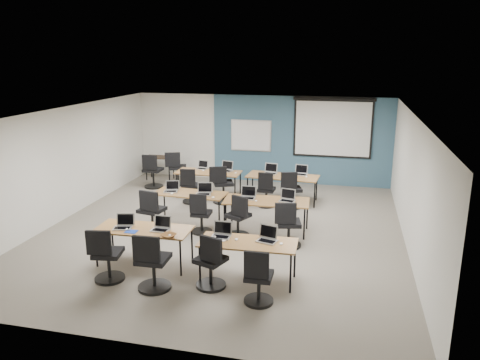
% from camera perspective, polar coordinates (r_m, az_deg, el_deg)
% --- Properties ---
extents(floor, '(8.00, 9.00, 0.02)m').
position_cam_1_polar(floor, '(10.84, -2.04, -6.11)').
color(floor, '#6B6354').
rests_on(floor, ground).
extents(ceiling, '(8.00, 9.00, 0.02)m').
position_cam_1_polar(ceiling, '(10.17, -2.18, 8.21)').
color(ceiling, white).
rests_on(ceiling, ground).
extents(wall_back, '(8.00, 0.04, 2.70)m').
position_cam_1_polar(wall_back, '(14.71, 2.55, 5.04)').
color(wall_back, beige).
rests_on(wall_back, ground).
extents(wall_front, '(8.00, 0.04, 2.70)m').
position_cam_1_polar(wall_front, '(6.43, -12.92, -8.91)').
color(wall_front, beige).
rests_on(wall_front, ground).
extents(wall_left, '(0.04, 9.00, 2.70)m').
position_cam_1_polar(wall_left, '(12.09, -20.72, 1.85)').
color(wall_left, beige).
rests_on(wall_left, ground).
extents(wall_right, '(0.04, 9.00, 2.70)m').
position_cam_1_polar(wall_right, '(10.15, 20.22, -0.52)').
color(wall_right, beige).
rests_on(wall_right, ground).
extents(blue_accent_panel, '(5.50, 0.04, 2.70)m').
position_cam_1_polar(blue_accent_panel, '(14.51, 7.40, 4.79)').
color(blue_accent_panel, '#3D5977').
rests_on(blue_accent_panel, wall_back).
extents(whiteboard, '(1.28, 0.03, 0.98)m').
position_cam_1_polar(whiteboard, '(14.68, 1.34, 5.43)').
color(whiteboard, silver).
rests_on(whiteboard, wall_back).
extents(projector_screen, '(2.40, 0.10, 1.82)m').
position_cam_1_polar(projector_screen, '(14.29, 11.26, 6.65)').
color(projector_screen, black).
rests_on(projector_screen, wall_back).
extents(training_table_front_left, '(1.81, 0.76, 0.73)m').
position_cam_1_polar(training_table_front_left, '(9.10, -11.66, -6.06)').
color(training_table_front_left, '#A67047').
rests_on(training_table_front_left, floor).
extents(training_table_front_right, '(1.72, 0.72, 0.73)m').
position_cam_1_polar(training_table_front_right, '(8.31, 0.97, -7.85)').
color(training_table_front_right, brown).
rests_on(training_table_front_right, floor).
extents(training_table_mid_left, '(1.71, 0.71, 0.73)m').
position_cam_1_polar(training_table_mid_left, '(11.19, -6.08, -1.81)').
color(training_table_mid_left, olive).
rests_on(training_table_mid_left, floor).
extents(training_table_mid_right, '(1.92, 0.80, 0.73)m').
position_cam_1_polar(training_table_mid_right, '(10.58, 3.24, -2.70)').
color(training_table_mid_right, brown).
rests_on(training_table_mid_right, floor).
extents(training_table_back_left, '(1.81, 0.75, 0.73)m').
position_cam_1_polar(training_table_back_left, '(13.14, -3.87, 0.82)').
color(training_table_back_left, '#935D25').
rests_on(training_table_back_left, floor).
extents(training_table_back_right, '(1.92, 0.80, 0.73)m').
position_cam_1_polar(training_table_back_right, '(12.72, 5.22, 0.33)').
color(training_table_back_right, brown).
rests_on(training_table_back_right, floor).
extents(laptop_0, '(0.34, 0.29, 0.26)m').
position_cam_1_polar(laptop_0, '(9.18, -14.01, -5.30)').
color(laptop_0, silver).
rests_on(laptop_0, training_table_front_left).
extents(mouse_0, '(0.09, 0.11, 0.03)m').
position_cam_1_polar(mouse_0, '(9.07, -13.62, -5.87)').
color(mouse_0, white).
rests_on(mouse_0, training_table_front_left).
extents(task_chair_0, '(0.54, 0.54, 1.01)m').
position_cam_1_polar(task_chair_0, '(8.70, -15.98, -9.26)').
color(task_chair_0, black).
rests_on(task_chair_0, floor).
extents(laptop_1, '(0.33, 0.28, 0.25)m').
position_cam_1_polar(laptop_1, '(8.93, -9.59, -5.63)').
color(laptop_1, '#B5B5BB').
rests_on(laptop_1, training_table_front_left).
extents(mouse_1, '(0.06, 0.09, 0.03)m').
position_cam_1_polar(mouse_1, '(8.65, -8.53, -6.64)').
color(mouse_1, white).
rests_on(mouse_1, training_table_front_left).
extents(task_chair_1, '(0.58, 0.58, 1.05)m').
position_cam_1_polar(task_chair_1, '(8.20, -10.66, -10.31)').
color(task_chair_1, black).
rests_on(task_chair_1, floor).
extents(laptop_2, '(0.34, 0.29, 0.26)m').
position_cam_1_polar(laptop_2, '(8.51, -2.27, -6.48)').
color(laptop_2, '#AAAAB4').
rests_on(laptop_2, training_table_front_right).
extents(mouse_2, '(0.06, 0.09, 0.03)m').
position_cam_1_polar(mouse_2, '(8.36, -0.44, -7.25)').
color(mouse_2, white).
rests_on(mouse_2, training_table_front_right).
extents(task_chair_2, '(0.55, 0.53, 1.01)m').
position_cam_1_polar(task_chair_2, '(8.15, -3.58, -10.41)').
color(task_chair_2, black).
rests_on(task_chair_2, floor).
extents(laptop_3, '(0.34, 0.29, 0.26)m').
position_cam_1_polar(laptop_3, '(8.33, 3.36, -6.98)').
color(laptop_3, '#B6B5C3').
rests_on(laptop_3, training_table_front_right).
extents(mouse_3, '(0.09, 0.11, 0.03)m').
position_cam_1_polar(mouse_3, '(8.21, 5.05, -7.74)').
color(mouse_3, white).
rests_on(mouse_3, training_table_front_right).
extents(task_chair_3, '(0.49, 0.49, 0.97)m').
position_cam_1_polar(task_chair_3, '(7.67, 2.23, -12.24)').
color(task_chair_3, black).
rests_on(task_chair_3, floor).
extents(laptop_4, '(0.33, 0.28, 0.25)m').
position_cam_1_polar(laptop_4, '(11.34, -8.37, -1.08)').
color(laptop_4, '#B7B8C4').
rests_on(laptop_4, training_table_mid_left).
extents(mouse_4, '(0.08, 0.11, 0.04)m').
position_cam_1_polar(mouse_4, '(11.13, -8.30, -1.64)').
color(mouse_4, white).
rests_on(mouse_4, training_table_mid_left).
extents(task_chair_4, '(0.57, 0.57, 1.05)m').
position_cam_1_polar(task_chair_4, '(10.66, -10.73, -4.25)').
color(task_chair_4, black).
rests_on(task_chair_4, floor).
extents(laptop_5, '(0.35, 0.30, 0.26)m').
position_cam_1_polar(laptop_5, '(11.02, -4.42, -1.41)').
color(laptop_5, silver).
rests_on(laptop_5, training_table_mid_left).
extents(mouse_5, '(0.07, 0.10, 0.03)m').
position_cam_1_polar(mouse_5, '(10.75, -3.29, -2.12)').
color(mouse_5, white).
rests_on(mouse_5, training_table_mid_left).
extents(task_chair_5, '(0.47, 0.47, 0.96)m').
position_cam_1_polar(task_chair_5, '(10.55, -4.82, -4.49)').
color(task_chair_5, black).
rests_on(task_chair_5, floor).
extents(laptop_6, '(0.35, 0.30, 0.27)m').
position_cam_1_polar(laptop_6, '(10.70, 0.95, -1.88)').
color(laptop_6, '#A4A4AC').
rests_on(laptop_6, training_table_mid_right).
extents(mouse_6, '(0.08, 0.10, 0.03)m').
position_cam_1_polar(mouse_6, '(10.48, 1.97, -2.56)').
color(mouse_6, white).
rests_on(mouse_6, training_table_mid_right).
extents(task_chair_6, '(0.54, 0.51, 0.99)m').
position_cam_1_polar(task_chair_6, '(10.29, -0.19, -4.86)').
color(task_chair_6, black).
rests_on(task_chair_6, floor).
extents(laptop_7, '(0.34, 0.29, 0.26)m').
position_cam_1_polar(laptop_7, '(10.56, 5.81, -2.20)').
color(laptop_7, silver).
rests_on(laptop_7, training_table_mid_right).
extents(mouse_7, '(0.07, 0.10, 0.03)m').
position_cam_1_polar(mouse_7, '(10.37, 6.63, -2.84)').
color(mouse_7, white).
rests_on(mouse_7, training_table_mid_right).
extents(task_chair_7, '(0.54, 0.54, 1.02)m').
position_cam_1_polar(task_chair_7, '(9.82, 5.86, -5.86)').
color(task_chair_7, black).
rests_on(task_chair_7, floor).
extents(laptop_8, '(0.30, 0.26, 0.23)m').
position_cam_1_polar(laptop_8, '(13.47, -4.62, 1.62)').
color(laptop_8, '#B9B8BA').
rests_on(laptop_8, training_table_back_left).
extents(mouse_8, '(0.08, 0.10, 0.03)m').
position_cam_1_polar(mouse_8, '(13.24, -4.48, 1.18)').
color(mouse_8, white).
rests_on(mouse_8, training_table_back_left).
extents(task_chair_8, '(0.50, 0.50, 0.98)m').
position_cam_1_polar(task_chair_8, '(12.70, -6.06, -1.05)').
color(task_chair_8, black).
rests_on(task_chair_8, floor).
extents(laptop_9, '(0.36, 0.30, 0.27)m').
position_cam_1_polar(laptop_9, '(13.20, -1.65, 1.41)').
color(laptop_9, '#ABABAB').
rests_on(laptop_9, training_table_back_left).
extents(mouse_9, '(0.09, 0.11, 0.03)m').
position_cam_1_polar(mouse_9, '(12.93, -0.53, 0.88)').
color(mouse_9, white).
rests_on(mouse_9, training_table_back_left).
extents(task_chair_9, '(0.61, 0.57, 1.05)m').
position_cam_1_polar(task_chair_9, '(12.63, -2.18, -0.91)').
color(task_chair_9, black).
rests_on(task_chair_9, floor).
extents(laptop_10, '(0.36, 0.31, 0.27)m').
position_cam_1_polar(laptop_10, '(12.92, 3.75, 1.09)').
color(laptop_10, silver).
rests_on(laptop_10, training_table_back_right).
extents(mouse_10, '(0.06, 0.10, 0.03)m').
position_cam_1_polar(mouse_10, '(12.80, 3.96, 0.70)').
color(mouse_10, white).
rests_on(mouse_10, training_table_back_right).
extents(task_chair_10, '(0.48, 0.48, 0.96)m').
position_cam_1_polar(task_chair_10, '(12.33, 3.21, -1.52)').
color(task_chair_10, black).
rests_on(task_chair_10, floor).
extents(laptop_11, '(0.34, 0.29, 0.26)m').
position_cam_1_polar(laptop_11, '(12.89, 7.45, 0.95)').
color(laptop_11, '#ADADB3').
rests_on(laptop_11, training_table_back_right).
extents(mouse_11, '(0.07, 0.10, 0.03)m').
position_cam_1_polar(mouse_11, '(12.64, 8.09, 0.40)').
color(mouse_11, white).
rests_on(mouse_11, training_table_back_right).
extents(task_chair_11, '(0.54, 0.52, 1.00)m').
position_cam_1_polar(task_chair_11, '(12.30, 6.27, -1.55)').
color(task_chair_11, black).
rests_on(task_chair_11, floor).
extents(blue_mousepad, '(0.23, 0.19, 0.01)m').
position_cam_1_polar(blue_mousepad, '(8.97, -13.13, -6.14)').
color(blue_mousepad, '#1534A2').
rests_on(blue_mousepad, training_table_front_left).
extents(snack_bowl, '(0.42, 0.42, 0.08)m').
position_cam_1_polar(snack_bowl, '(8.56, -8.71, -6.69)').
color(snack_bowl, brown).
rests_on(snack_bowl, training_table_front_left).
extents(snack_plate, '(0.19, 0.19, 0.01)m').
position_cam_1_polar(snack_plate, '(8.37, -2.23, -7.29)').
color(snack_plate, white).
rests_on(snack_plate, training_table_front_right).
extents(coffee_cup, '(0.08, 0.08, 0.06)m').
position_cam_1_polar(coffee_cup, '(8.33, -3.20, -7.15)').
color(coffee_cup, silver).
rests_on(coffee_cup, snack_plate).
extents(utility_table, '(0.90, 0.50, 0.75)m').
position_cam_1_polar(utility_table, '(15.18, -9.78, 2.47)').
color(utility_table, black).
rests_on(utility_table, floor).
extents(spare_chair_a, '(0.59, 0.57, 1.05)m').
position_cam_1_polar(spare_chair_a, '(14.53, -7.72, 1.10)').
color(spare_chair_a, black).
rests_on(spare_chair_a, floor).
extents(spare_chair_b, '(0.57, 0.57, 1.04)m').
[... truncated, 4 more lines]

